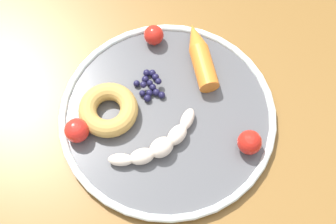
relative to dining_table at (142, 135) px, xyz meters
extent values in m
plane|color=#54524F|center=(0.00, 0.00, -0.64)|extent=(6.00, 6.00, 0.00)
cube|color=brown|center=(0.00, 0.00, 0.07)|extent=(1.24, 0.76, 0.03)
cylinder|color=#4D4D50|center=(0.05, 0.00, 0.09)|extent=(0.34, 0.34, 0.01)
torus|color=silver|center=(0.05, 0.00, 0.10)|extent=(0.35, 0.35, 0.01)
ellipsoid|color=beige|center=(-0.01, -0.09, 0.11)|extent=(0.04, 0.02, 0.02)
ellipsoid|color=beige|center=(0.02, -0.08, 0.11)|extent=(0.05, 0.04, 0.02)
ellipsoid|color=beige|center=(0.05, -0.06, 0.11)|extent=(0.05, 0.05, 0.03)
ellipsoid|color=beige|center=(0.07, -0.04, 0.11)|extent=(0.04, 0.05, 0.02)
ellipsoid|color=beige|center=(0.08, -0.01, 0.11)|extent=(0.03, 0.04, 0.02)
cylinder|color=orange|center=(0.09, 0.09, 0.12)|extent=(0.06, 0.08, 0.03)
cone|color=orange|center=(0.07, 0.14, 0.12)|extent=(0.05, 0.06, 0.03)
torus|color=#BA8F45|center=(-0.05, -0.01, 0.11)|extent=(0.11, 0.11, 0.03)
sphere|color=#191638|center=(0.02, 0.06, 0.10)|extent=(0.01, 0.01, 0.01)
sphere|color=#191638|center=(0.01, 0.04, 0.10)|extent=(0.01, 0.01, 0.01)
sphere|color=#191638|center=(-0.01, 0.04, 0.10)|extent=(0.01, 0.01, 0.01)
sphere|color=#191638|center=(0.00, 0.07, 0.10)|extent=(0.01, 0.01, 0.01)
sphere|color=#191638|center=(0.03, 0.03, 0.10)|extent=(0.01, 0.01, 0.01)
sphere|color=#191638|center=(0.01, 0.07, 0.10)|extent=(0.01, 0.01, 0.01)
sphere|color=#191638|center=(0.00, 0.03, 0.10)|extent=(0.01, 0.01, 0.01)
sphere|color=#191638|center=(0.01, 0.02, 0.10)|extent=(0.01, 0.01, 0.01)
sphere|color=#191638|center=(0.01, 0.05, 0.10)|extent=(0.01, 0.01, 0.01)
sphere|color=#191638|center=(0.02, 0.03, 0.10)|extent=(0.01, 0.01, 0.01)
sphere|color=#191638|center=(0.01, 0.03, 0.10)|extent=(0.01, 0.01, 0.01)
sphere|color=#191638|center=(0.00, 0.05, 0.10)|extent=(0.01, 0.01, 0.01)
sphere|color=#191638|center=(0.02, 0.05, 0.11)|extent=(0.01, 0.01, 0.01)
sphere|color=#191638|center=(0.00, 0.04, 0.11)|extent=(0.01, 0.01, 0.01)
sphere|color=red|center=(0.00, 0.13, 0.12)|extent=(0.03, 0.03, 0.03)
sphere|color=red|center=(-0.08, -0.06, 0.12)|extent=(0.04, 0.04, 0.04)
sphere|color=red|center=(0.18, -0.03, 0.12)|extent=(0.04, 0.04, 0.04)
camera|label=1|loc=(0.10, -0.33, 0.79)|focal=51.77mm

